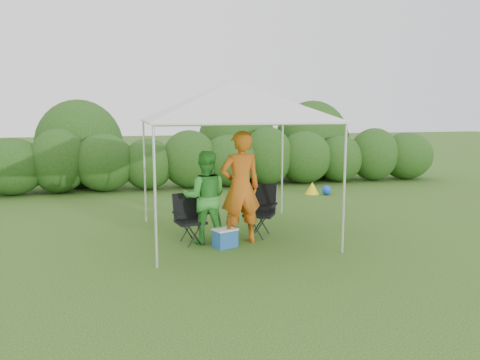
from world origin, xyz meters
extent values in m
plane|color=#3E6520|center=(0.00, 0.00, 0.00)|extent=(70.00, 70.00, 0.00)
ellipsoid|color=#295219|center=(-4.88, 6.00, 0.79)|extent=(1.80, 1.53, 1.57)
cylinder|color=#382616|center=(-4.88, 6.00, 0.15)|extent=(0.12, 0.12, 0.30)
ellipsoid|color=#295219|center=(-3.66, 6.00, 0.90)|extent=(1.57, 1.34, 1.80)
cylinder|color=#382616|center=(-3.66, 6.00, 0.15)|extent=(0.12, 0.12, 0.30)
ellipsoid|color=#295219|center=(-2.44, 6.00, 0.82)|extent=(1.72, 1.47, 1.65)
cylinder|color=#382616|center=(-2.44, 6.00, 0.15)|extent=(0.12, 0.12, 0.30)
ellipsoid|color=#295219|center=(-1.22, 6.00, 0.75)|extent=(1.50, 1.28, 1.50)
cylinder|color=#382616|center=(-1.22, 6.00, 0.15)|extent=(0.12, 0.12, 0.30)
ellipsoid|color=#295219|center=(0.00, 6.00, 0.86)|extent=(1.65, 1.40, 1.73)
cylinder|color=#382616|center=(0.00, 6.00, 0.15)|extent=(0.12, 0.12, 0.30)
ellipsoid|color=#295219|center=(1.22, 6.00, 0.79)|extent=(1.80, 1.53, 1.57)
cylinder|color=#382616|center=(1.22, 6.00, 0.15)|extent=(0.12, 0.12, 0.30)
ellipsoid|color=#295219|center=(2.44, 6.00, 0.90)|extent=(1.58, 1.34, 1.80)
cylinder|color=#382616|center=(2.44, 6.00, 0.15)|extent=(0.12, 0.12, 0.30)
ellipsoid|color=#295219|center=(3.66, 6.00, 0.82)|extent=(1.72, 1.47, 1.65)
cylinder|color=#382616|center=(3.66, 6.00, 0.15)|extent=(0.12, 0.12, 0.30)
ellipsoid|color=#295219|center=(4.88, 6.00, 0.75)|extent=(1.50, 1.28, 1.50)
cylinder|color=#382616|center=(4.88, 6.00, 0.15)|extent=(0.12, 0.12, 0.30)
ellipsoid|color=#295219|center=(6.10, 6.00, 0.86)|extent=(1.65, 1.40, 1.73)
cylinder|color=#382616|center=(6.10, 6.00, 0.15)|extent=(0.12, 0.12, 0.30)
ellipsoid|color=#295219|center=(7.32, 6.00, 0.79)|extent=(1.80, 1.53, 1.57)
cylinder|color=#382616|center=(7.32, 6.00, 0.15)|extent=(0.12, 0.12, 0.30)
cylinder|color=silver|center=(-1.50, -1.00, 1.05)|extent=(0.04, 0.04, 2.10)
cylinder|color=silver|center=(1.50, -1.00, 1.05)|extent=(0.04, 0.04, 2.10)
cylinder|color=silver|center=(-1.50, 2.00, 1.05)|extent=(0.04, 0.04, 2.10)
cylinder|color=silver|center=(1.50, 2.00, 1.05)|extent=(0.04, 0.04, 2.10)
cube|color=white|center=(0.00, 0.50, 2.12)|extent=(3.10, 3.10, 0.03)
pyramid|color=white|center=(0.00, 0.50, 2.48)|extent=(3.10, 3.10, 0.70)
cube|color=black|center=(0.47, 0.29, 0.42)|extent=(0.69, 0.68, 0.05)
cube|color=black|center=(0.58, 0.48, 0.70)|extent=(0.52, 0.39, 0.50)
cube|color=black|center=(0.24, 0.43, 0.60)|extent=(0.27, 0.40, 0.03)
cube|color=black|center=(0.70, 0.15, 0.60)|extent=(0.27, 0.40, 0.03)
cylinder|color=black|center=(0.17, 0.22, 0.21)|extent=(0.02, 0.02, 0.42)
cylinder|color=black|center=(0.54, -0.01, 0.21)|extent=(0.02, 0.02, 0.42)
cylinder|color=black|center=(0.39, 0.59, 0.21)|extent=(0.02, 0.02, 0.42)
cylinder|color=black|center=(0.77, 0.36, 0.21)|extent=(0.02, 0.02, 0.42)
cube|color=black|center=(-0.83, 0.14, 0.38)|extent=(0.55, 0.53, 0.05)
cube|color=black|center=(-0.87, 0.34, 0.64)|extent=(0.49, 0.22, 0.45)
cube|color=black|center=(-1.07, 0.09, 0.55)|extent=(0.13, 0.40, 0.03)
cube|color=black|center=(-0.59, 0.19, 0.55)|extent=(0.13, 0.40, 0.03)
cylinder|color=black|center=(-0.98, -0.09, 0.19)|extent=(0.02, 0.02, 0.38)
cylinder|color=black|center=(-0.59, -0.01, 0.19)|extent=(0.02, 0.02, 0.38)
cylinder|color=black|center=(-1.07, 0.30, 0.19)|extent=(0.02, 0.02, 0.38)
cylinder|color=black|center=(-0.67, 0.38, 0.19)|extent=(0.02, 0.02, 0.38)
imported|color=#C85C16|center=(0.03, -0.02, 0.98)|extent=(0.75, 0.52, 1.96)
imported|color=green|center=(-0.56, 0.13, 0.81)|extent=(0.89, 0.76, 1.62)
cube|color=#2359A4|center=(-0.29, -0.22, 0.15)|extent=(0.43, 0.37, 0.29)
cube|color=silver|center=(-0.29, -0.22, 0.31)|extent=(0.46, 0.40, 0.03)
cylinder|color=#592D0C|center=(-0.23, -0.26, 0.46)|extent=(0.07, 0.07, 0.27)
cone|color=yellow|center=(3.14, 4.13, 0.16)|extent=(0.40, 0.40, 0.33)
sphere|color=blue|center=(3.47, 3.91, 0.13)|extent=(0.26, 0.26, 0.26)
camera|label=1|loc=(-1.95, -7.76, 2.32)|focal=35.00mm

